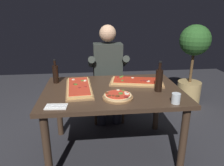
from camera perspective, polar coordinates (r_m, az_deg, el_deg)
The scene contains 12 objects.
ground_plane at distance 2.51m, azimuth 0.13°, elevation -17.70°, with size 6.40×6.40×0.00m, color #2D2D33.
dining_table at distance 2.18m, azimuth 0.14°, elevation -4.03°, with size 1.40×0.96×0.74m.
pizza_rectangular_front at distance 2.33m, azimuth 6.66°, elevation 0.37°, with size 0.63×0.39×0.05m.
pizza_rectangular_left at distance 2.17m, azimuth -8.95°, elevation -1.19°, with size 0.30×0.64×0.05m.
pizza_round_far at distance 1.92m, azimuth 1.58°, elevation -3.61°, with size 0.28×0.28×0.05m.
wine_bottle_dark at distance 2.39m, azimuth -15.04°, elevation 2.44°, with size 0.06×0.06×0.26m.
oil_bottle_amber at distance 2.11m, azimuth 12.61°, elevation 0.83°, with size 0.07×0.07×0.30m.
tumbler_near_camera at distance 1.90m, azimuth 16.92°, elevation -4.16°, with size 0.08×0.08×0.09m.
napkin_cutlery_set at distance 1.82m, azimuth -14.88°, elevation -6.19°, with size 0.19×0.12×0.01m.
diner_chair at distance 3.04m, azimuth -1.22°, elevation -0.46°, with size 0.44×0.44×0.87m.
seated_diner at distance 2.85m, azimuth -1.04°, elevation 3.60°, with size 0.53×0.41×1.33m.
potted_plant_corner at distance 3.65m, azimuth 21.04°, elevation 6.24°, with size 0.48×0.48×1.30m.
Camera 1 is at (-0.22, -2.00, 1.50)m, focal length 33.74 mm.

